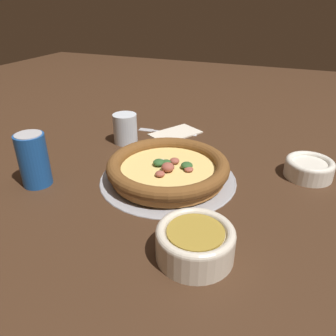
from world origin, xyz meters
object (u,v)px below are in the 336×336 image
object	(u,v)px
napkin	(175,133)
beverage_can	(33,160)
pizza	(168,168)
fork	(164,132)
drinking_cup	(125,129)
bowl_far	(309,167)
bowl_near	(195,241)
pizza_tray	(168,178)

from	to	relation	value
napkin	beverage_can	world-z (taller)	beverage_can
pizza	napkin	xyz separation A→B (m)	(0.27, 0.09, -0.03)
pizza	beverage_can	distance (m)	0.30
fork	beverage_can	world-z (taller)	beverage_can
pizza	fork	world-z (taller)	pizza
beverage_can	drinking_cup	bearing A→B (deg)	-14.02
bowl_far	beverage_can	distance (m)	0.64
beverage_can	bowl_near	bearing A→B (deg)	-102.28
pizza_tray	drinking_cup	distance (m)	0.26
napkin	fork	distance (m)	0.04
pizza_tray	bowl_far	distance (m)	0.34
pizza	fork	size ratio (longest dim) A/B	1.50
drinking_cup	fork	xyz separation A→B (m)	(0.12, -0.07, -0.04)
bowl_near	napkin	xyz separation A→B (m)	(0.50, 0.23, -0.03)
fork	drinking_cup	bearing A→B (deg)	52.30
napkin	fork	size ratio (longest dim) A/B	0.93
pizza	drinking_cup	bearing A→B (deg)	51.83
bowl_near	napkin	distance (m)	0.55
napkin	beverage_can	distance (m)	0.45
napkin	bowl_near	bearing A→B (deg)	-155.50
fork	pizza	bearing A→B (deg)	109.03
pizza	bowl_far	distance (m)	0.34
drinking_cup	bowl_far	bearing A→B (deg)	-91.81
pizza_tray	pizza	bearing A→B (deg)	-116.05
pizza_tray	napkin	xyz separation A→B (m)	(0.27, 0.09, 0.00)
pizza_tray	fork	bearing A→B (deg)	24.81
bowl_near	bowl_far	xyz separation A→B (m)	(0.36, -0.17, -0.01)
bowl_far	drinking_cup	xyz separation A→B (m)	(0.02, 0.51, 0.02)
pizza	bowl_near	bearing A→B (deg)	-147.98
napkin	fork	xyz separation A→B (m)	(0.00, 0.04, -0.00)
drinking_cup	beverage_can	world-z (taller)	beverage_can
bowl_near	drinking_cup	world-z (taller)	drinking_cup
pizza_tray	napkin	distance (m)	0.29
pizza_tray	bowl_far	xyz separation A→B (m)	(0.14, -0.31, 0.02)
pizza_tray	bowl_near	bearing A→B (deg)	-147.96
pizza	beverage_can	size ratio (longest dim) A/B	2.32
bowl_far	napkin	world-z (taller)	bowl_far
pizza	fork	distance (m)	0.30
bowl_far	drinking_cup	size ratio (longest dim) A/B	1.31
bowl_far	beverage_can	size ratio (longest dim) A/B	0.91
pizza_tray	pizza	size ratio (longest dim) A/B	1.13
bowl_far	fork	bearing A→B (deg)	72.96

